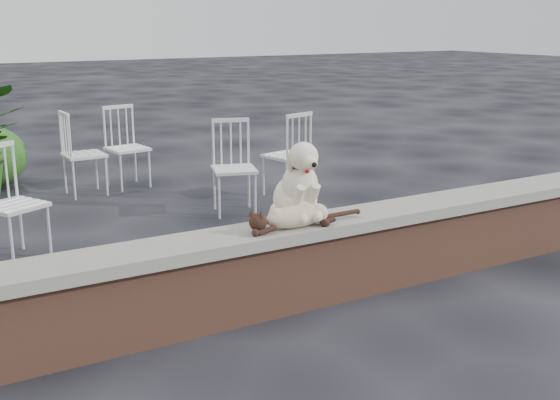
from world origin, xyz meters
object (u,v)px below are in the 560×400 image
chair_c (287,154)px  chair_e (84,153)px  chair_d (234,168)px  chair_b (127,147)px  chair_a (13,204)px  cat (296,215)px  dog (295,179)px

chair_c → chair_e: bearing=-45.3°
chair_d → chair_b: bearing=126.6°
chair_a → chair_c: same height
cat → chair_b: 4.02m
cat → chair_d: size_ratio=1.08×
cat → chair_c: chair_c is taller
chair_d → chair_c: bearing=40.7°
chair_b → chair_d: bearing=-79.1°
chair_c → cat: bearing=46.5°
cat → chair_c: bearing=65.3°
dog → chair_e: 3.78m
cat → chair_a: 2.48m
chair_b → dog: bearing=-99.1°
cat → chair_d: 2.48m
chair_b → chair_a: 2.56m
cat → chair_c: (1.53, 2.72, -0.20)m
dog → chair_c: bearing=65.3°
chair_b → chair_c: size_ratio=1.00×
chair_a → chair_c: (2.98, 0.72, 0.00)m
chair_b → chair_c: 1.90m
chair_b → chair_c: same height
chair_e → chair_c: (1.93, -1.16, 0.00)m
dog → chair_e: bearing=101.9°
cat → chair_a: bearing=130.6°
chair_c → chair_d: bearing=9.2°
chair_a → chair_e: same height
dog → chair_d: dog is taller
dog → chair_a: size_ratio=0.60×
dog → chair_b: (0.05, 3.86, -0.39)m
chair_e → chair_d: bearing=-145.7°
chair_b → chair_e: size_ratio=1.00×
chair_b → chair_e: (-0.53, -0.13, 0.00)m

